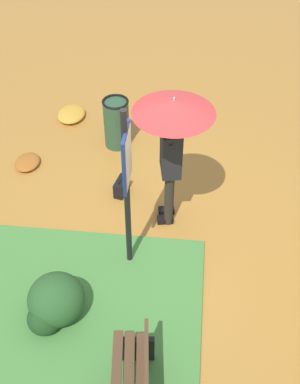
% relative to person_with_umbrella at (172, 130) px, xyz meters
% --- Properties ---
extents(ground_plane, '(18.00, 18.00, 0.00)m').
position_rel_person_with_umbrella_xyz_m(ground_plane, '(0.15, -0.10, -1.55)').
color(ground_plane, '#B27A33').
extents(person_with_umbrella, '(0.96, 0.96, 2.04)m').
position_rel_person_with_umbrella_xyz_m(person_with_umbrella, '(0.00, 0.00, 0.00)').
color(person_with_umbrella, '#2D2823').
rests_on(person_with_umbrella, ground_plane).
extents(info_sign_post, '(0.44, 0.07, 2.30)m').
position_rel_person_with_umbrella_xyz_m(info_sign_post, '(0.74, -0.43, -0.11)').
color(info_sign_post, black).
rests_on(info_sign_post, ground_plane).
extents(handbag, '(0.32, 0.20, 0.37)m').
position_rel_person_with_umbrella_xyz_m(handbag, '(-0.50, -0.73, -1.42)').
color(handbag, black).
rests_on(handbag, ground_plane).
extents(trash_bin, '(0.42, 0.42, 0.83)m').
position_rel_person_with_umbrella_xyz_m(trash_bin, '(-1.65, -0.97, -1.13)').
color(trash_bin, '#2D5138').
rests_on(trash_bin, ground_plane).
extents(shrub_cluster, '(0.71, 0.65, 0.58)m').
position_rel_person_with_umbrella_xyz_m(shrub_cluster, '(1.64, -1.17, -1.28)').
color(shrub_cluster, '#285628').
rests_on(shrub_cluster, ground_plane).
extents(leaf_pile_near_person, '(0.59, 0.47, 0.13)m').
position_rel_person_with_umbrella_xyz_m(leaf_pile_near_person, '(-2.32, -1.89, -1.49)').
color(leaf_pile_near_person, gold).
rests_on(leaf_pile_near_person, ground_plane).
extents(leaf_pile_by_bench, '(0.47, 0.37, 0.10)m').
position_rel_person_with_umbrella_xyz_m(leaf_pile_by_bench, '(-0.98, -2.29, -1.50)').
color(leaf_pile_by_bench, '#A86023').
rests_on(leaf_pile_by_bench, ground_plane).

